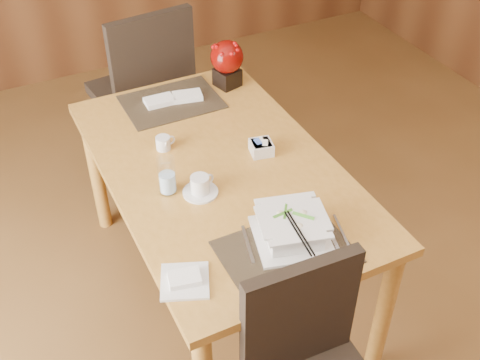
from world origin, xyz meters
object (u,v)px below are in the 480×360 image
dining_table (221,184)px  coffee_cup (200,186)px  water_glass (167,175)px  far_chair (146,85)px  bread_plate (185,281)px  sugar_caddy (261,148)px  creamer_jug (163,143)px  soup_setting (292,229)px  berry_decor (227,61)px

dining_table → coffee_cup: size_ratio=10.74×
coffee_cup → water_glass: (-0.11, 0.06, 0.05)m
far_chair → dining_table: bearing=82.5°
bread_plate → sugar_caddy: bearing=42.9°
creamer_jug → far_chair: bearing=72.4°
dining_table → bread_plate: (-0.37, -0.52, 0.10)m
dining_table → sugar_caddy: bearing=1.4°
water_glass → creamer_jug: 0.29m
soup_setting → creamer_jug: soup_setting is taller
soup_setting → bread_plate: size_ratio=2.01×
far_chair → sugar_caddy: bearing=93.4°
sugar_caddy → berry_decor: size_ratio=0.38×
creamer_jug → coffee_cup: bearing=-90.3°
dining_table → water_glass: 0.31m
dining_table → water_glass: size_ratio=9.33×
sugar_caddy → far_chair: (-0.17, 1.02, -0.19)m
water_glass → creamer_jug: water_glass is taller
bread_plate → far_chair: 1.60m
soup_setting → bread_plate: bearing=-162.6°
berry_decor → far_chair: 0.61m
bread_plate → far_chair: size_ratio=0.15×
coffee_cup → creamer_jug: size_ratio=1.73×
creamer_jug → bread_plate: bearing=-109.9°
bread_plate → water_glass: bearing=75.5°
soup_setting → coffee_cup: (-0.19, 0.38, -0.02)m
far_chair → coffee_cup: bearing=75.7°
dining_table → far_chair: size_ratio=1.44×
berry_decor → bread_plate: size_ratio=1.48×
dining_table → soup_setting: 0.53m
dining_table → berry_decor: 0.69m
coffee_cup → bread_plate: size_ratio=0.87×
soup_setting → water_glass: size_ratio=2.00×
coffee_cup → water_glass: water_glass is taller
berry_decor → dining_table: bearing=-118.0°
water_glass → coffee_cup: bearing=-30.9°
soup_setting → dining_table: bearing=110.6°
far_chair → soup_setting: bearing=84.8°
water_glass → creamer_jug: bearing=73.1°
coffee_cup → creamer_jug: (-0.02, 0.34, -0.00)m
water_glass → sugar_caddy: 0.45m
sugar_caddy → berry_decor: berry_decor is taller
water_glass → berry_decor: (0.56, 0.63, 0.05)m
dining_table → bread_plate: size_ratio=9.37×
sugar_caddy → berry_decor: bearing=78.9°
sugar_caddy → berry_decor: 0.59m
water_glass → soup_setting: bearing=-56.0°
soup_setting → berry_decor: (0.26, 1.08, 0.08)m
dining_table → berry_decor: bearing=62.0°
coffee_cup → sugar_caddy: coffee_cup is taller
water_glass → sugar_caddy: water_glass is taller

